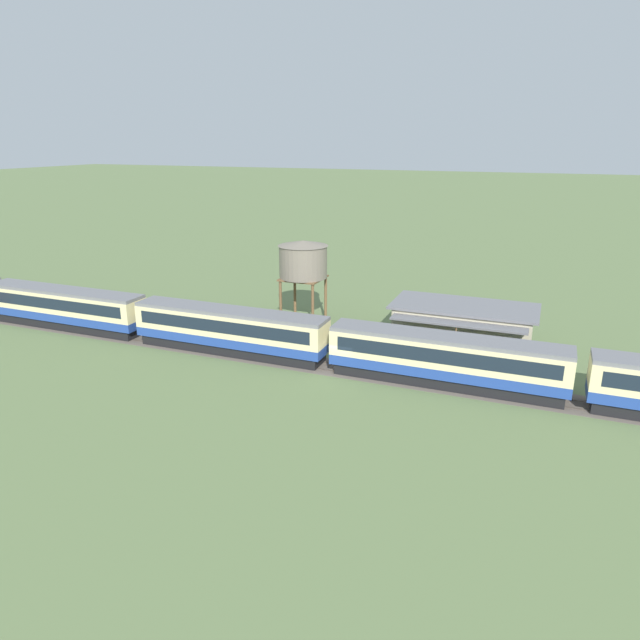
% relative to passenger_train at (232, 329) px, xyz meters
% --- Properties ---
extents(ground_plane, '(600.00, 600.00, 0.00)m').
position_rel_passenger_train_xyz_m(ground_plane, '(10.26, -0.75, -2.19)').
color(ground_plane, '#607547').
extents(passenger_train, '(93.02, 2.92, 3.94)m').
position_rel_passenger_train_xyz_m(passenger_train, '(0.00, 0.00, 0.00)').
color(passenger_train, '#234293').
rests_on(passenger_train, ground_plane).
extents(railway_track, '(137.38, 3.60, 0.04)m').
position_rel_passenger_train_xyz_m(railway_track, '(-4.85, -0.00, -2.18)').
color(railway_track, '#665B51').
rests_on(railway_track, ground_plane).
extents(station_building, '(12.79, 7.76, 3.72)m').
position_rel_passenger_train_xyz_m(station_building, '(18.37, 9.57, -0.30)').
color(station_building, '#BCB293').
rests_on(station_building, ground_plane).
extents(water_tower, '(4.93, 4.93, 8.55)m').
position_rel_passenger_train_xyz_m(water_tower, '(2.59, 9.63, 4.43)').
color(water_tower, brown).
rests_on(water_tower, ground_plane).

